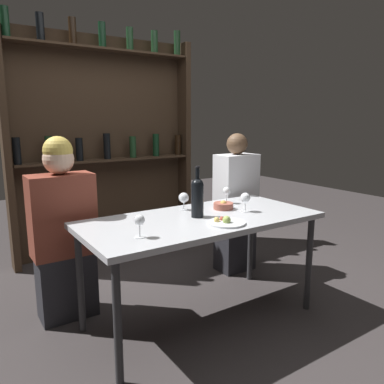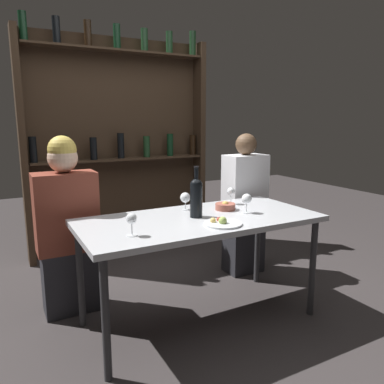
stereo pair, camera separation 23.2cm
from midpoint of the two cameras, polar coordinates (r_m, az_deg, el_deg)
ground_plane at (r=2.72m, az=3.73°, el=-18.80°), size 10.00×10.00×0.00m
dining_table at (r=2.45m, az=3.92°, el=-5.26°), size 1.56×0.73×0.72m
wine_rack_wall at (r=3.90m, az=-9.42°, el=7.98°), size 1.88×0.21×2.26m
wine_bottle at (r=2.41m, az=3.39°, el=-0.60°), size 0.08×0.08×0.33m
wine_glass_0 at (r=2.62m, az=1.49°, el=-0.94°), size 0.07×0.07×0.12m
wine_glass_1 at (r=2.05m, az=-6.02°, el=-4.26°), size 0.06×0.06×0.13m
wine_glass_2 at (r=2.58m, az=10.89°, el=-1.14°), size 0.07×0.07×0.13m
wine_glass_3 at (r=2.83m, az=8.30°, el=-0.06°), size 0.06×0.06×0.13m
food_plate_0 at (r=2.29m, az=7.53°, el=-4.72°), size 0.23×0.23×0.05m
snack_bowl at (r=2.66m, az=7.60°, el=-2.20°), size 0.14×0.14×0.06m
seated_person_left at (r=2.70m, az=-16.16°, el=-5.57°), size 0.41×0.22×1.25m
seated_person_right at (r=3.33m, az=9.97°, el=-2.47°), size 0.36×0.22×1.23m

